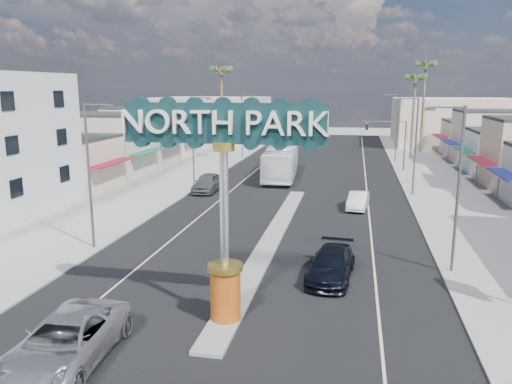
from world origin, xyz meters
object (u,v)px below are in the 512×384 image
at_px(gateway_sign, 224,187).
at_px(streetlight_l_near, 91,169).
at_px(streetlight_l_far, 243,122).
at_px(streetlight_r_near, 456,181).
at_px(streetlight_l_mid, 195,137).
at_px(palm_right_mid, 415,82).
at_px(palm_right_far, 425,70).
at_px(traffic_signal_right, 390,136).
at_px(car_parked_left, 207,183).
at_px(city_bus, 281,161).
at_px(traffic_signal_left, 239,133).
at_px(car_parked_right, 358,201).
at_px(streetlight_r_far, 396,124).
at_px(suv_right, 331,265).
at_px(streetlight_r_mid, 414,141).
at_px(palm_left_far, 221,75).
at_px(suv_left, 66,342).

height_order(gateway_sign, streetlight_l_near, gateway_sign).
relative_size(streetlight_l_far, streetlight_r_near, 1.00).
relative_size(streetlight_l_mid, palm_right_mid, 0.74).
bearing_deg(palm_right_far, traffic_signal_right, -107.90).
bearing_deg(streetlight_l_far, streetlight_l_mid, -90.00).
relative_size(streetlight_l_far, car_parked_left, 1.72).
distance_m(car_parked_left, city_bus, 10.78).
bearing_deg(city_bus, gateway_sign, -89.26).
distance_m(traffic_signal_left, streetlight_l_mid, 14.07).
bearing_deg(car_parked_right, traffic_signal_left, 132.92).
bearing_deg(streetlight_r_far, suv_right, -98.06).
distance_m(streetlight_l_near, palm_right_mid, 51.92).
xyz_separation_m(palm_right_far, car_parked_right, (-9.38, -38.11, -11.68)).
height_order(streetlight_l_mid, streetlight_r_near, same).
bearing_deg(car_parked_left, traffic_signal_left, 92.16).
relative_size(car_parked_right, city_bus, 0.32).
xyz_separation_m(gateway_sign, car_parked_right, (5.62, 21.92, -5.23)).
bearing_deg(streetlight_r_mid, city_bus, 151.59).
relative_size(palm_right_far, suv_right, 2.66).
bearing_deg(streetlight_l_mid, car_parked_right, -20.82).
distance_m(streetlight_r_near, city_bus, 30.38).
distance_m(streetlight_l_far, streetlight_r_near, 46.90).
height_order(gateway_sign, streetlight_l_far, gateway_sign).
distance_m(traffic_signal_left, streetlight_r_far, 21.20).
distance_m(gateway_sign, palm_right_far, 62.20).
height_order(streetlight_r_near, car_parked_right, streetlight_r_near).
bearing_deg(streetlight_r_near, city_bus, 115.98).
bearing_deg(palm_left_far, car_parked_right, -54.50).
xyz_separation_m(palm_right_mid, suv_right, (-8.81, -48.13, -9.83)).
bearing_deg(suv_right, palm_right_far, 83.87).
relative_size(streetlight_r_near, car_parked_right, 2.11).
bearing_deg(suv_right, streetlight_l_mid, 128.62).
distance_m(streetlight_l_near, suv_left, 14.21).
bearing_deg(suv_left, gateway_sign, 39.16).
bearing_deg(traffic_signal_left, city_bus, -46.96).
height_order(streetlight_r_far, car_parked_left, streetlight_r_far).
xyz_separation_m(streetlight_r_mid, car_parked_right, (-4.81, -6.11, -4.36)).
bearing_deg(streetlight_r_near, palm_left_far, 120.36).
bearing_deg(palm_left_far, streetlight_r_far, 4.88).
height_order(palm_left_far, palm_right_far, palm_right_far).
height_order(suv_left, suv_right, suv_left).
relative_size(gateway_sign, palm_left_far, 0.70).
xyz_separation_m(streetlight_r_mid, palm_left_far, (-23.43, 20.00, 6.43)).
bearing_deg(streetlight_r_near, streetlight_l_near, 180.00).
xyz_separation_m(suv_left, car_parked_right, (10.46, 26.26, -0.18)).
bearing_deg(streetlight_l_far, car_parked_left, -85.70).
bearing_deg(suv_right, streetlight_r_mid, 79.41).
relative_size(streetlight_l_mid, palm_left_far, 0.69).
height_order(suv_right, city_bus, city_bus).
bearing_deg(traffic_signal_right, suv_right, -97.88).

